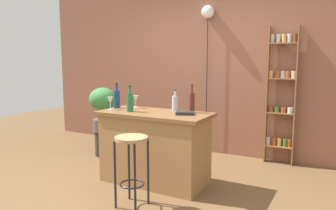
{
  "coord_description": "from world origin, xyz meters",
  "views": [
    {
      "loc": [
        2.0,
        -3.03,
        1.51
      ],
      "look_at": [
        0.05,
        0.55,
        0.94
      ],
      "focal_mm": 34.81,
      "sensor_mm": 36.0,
      "label": 1
    }
  ],
  "objects_px": {
    "potted_plant": "(103,106)",
    "spice_shelf": "(281,94)",
    "plant_stool": "(104,143)",
    "cookbook": "(185,113)",
    "wine_glass_left": "(110,101)",
    "wine_glass_center": "(136,99)",
    "bottle_vinegar": "(117,99)",
    "pendant_globe_light": "(208,15)",
    "bar_stool": "(132,155)",
    "bottle_sauce_amber": "(175,103)",
    "bottle_soda_blue": "(192,102)",
    "bottle_olive_oil": "(130,102)"
  },
  "relations": [
    {
      "from": "bottle_vinegar",
      "to": "spice_shelf",
      "type": "bearing_deg",
      "value": 38.58
    },
    {
      "from": "potted_plant",
      "to": "wine_glass_center",
      "type": "distance_m",
      "value": 0.99
    },
    {
      "from": "plant_stool",
      "to": "potted_plant",
      "type": "bearing_deg",
      "value": 90.0
    },
    {
      "from": "bottle_sauce_amber",
      "to": "pendant_globe_light",
      "type": "bearing_deg",
      "value": 94.29
    },
    {
      "from": "bottle_soda_blue",
      "to": "spice_shelf",
      "type": "bearing_deg",
      "value": 58.52
    },
    {
      "from": "bottle_sauce_amber",
      "to": "wine_glass_left",
      "type": "distance_m",
      "value": 0.82
    },
    {
      "from": "bottle_soda_blue",
      "to": "cookbook",
      "type": "xyz_separation_m",
      "value": [
        -0.01,
        -0.17,
        -0.11
      ]
    },
    {
      "from": "bar_stool",
      "to": "bottle_olive_oil",
      "type": "relative_size",
      "value": 2.32
    },
    {
      "from": "potted_plant",
      "to": "spice_shelf",
      "type": "bearing_deg",
      "value": 20.29
    },
    {
      "from": "plant_stool",
      "to": "potted_plant",
      "type": "relative_size",
      "value": 0.58
    },
    {
      "from": "bottle_soda_blue",
      "to": "pendant_globe_light",
      "type": "xyz_separation_m",
      "value": [
        -0.35,
        1.34,
        1.2
      ]
    },
    {
      "from": "bottle_soda_blue",
      "to": "cookbook",
      "type": "distance_m",
      "value": 0.2
    },
    {
      "from": "bar_stool",
      "to": "pendant_globe_light",
      "type": "relative_size",
      "value": 0.31
    },
    {
      "from": "bottle_vinegar",
      "to": "wine_glass_center",
      "type": "bearing_deg",
      "value": 32.36
    },
    {
      "from": "potted_plant",
      "to": "bottle_olive_oil",
      "type": "bearing_deg",
      "value": -34.74
    },
    {
      "from": "pendant_globe_light",
      "to": "bottle_soda_blue",
      "type": "bearing_deg",
      "value": -75.47
    },
    {
      "from": "bottle_soda_blue",
      "to": "wine_glass_center",
      "type": "bearing_deg",
      "value": -179.71
    },
    {
      "from": "wine_glass_center",
      "to": "pendant_globe_light",
      "type": "xyz_separation_m",
      "value": [
        0.46,
        1.35,
        1.21
      ]
    },
    {
      "from": "spice_shelf",
      "to": "pendant_globe_light",
      "type": "height_order",
      "value": "pendant_globe_light"
    },
    {
      "from": "bottle_olive_oil",
      "to": "pendant_globe_light",
      "type": "height_order",
      "value": "pendant_globe_light"
    },
    {
      "from": "wine_glass_left",
      "to": "wine_glass_center",
      "type": "relative_size",
      "value": 1.0
    },
    {
      "from": "cookbook",
      "to": "bottle_soda_blue",
      "type": "bearing_deg",
      "value": 62.56
    },
    {
      "from": "spice_shelf",
      "to": "plant_stool",
      "type": "height_order",
      "value": "spice_shelf"
    },
    {
      "from": "spice_shelf",
      "to": "plant_stool",
      "type": "distance_m",
      "value": 2.79
    },
    {
      "from": "potted_plant",
      "to": "bottle_soda_blue",
      "type": "distance_m",
      "value": 1.75
    },
    {
      "from": "bottle_sauce_amber",
      "to": "bottle_soda_blue",
      "type": "bearing_deg",
      "value": -11.14
    },
    {
      "from": "bottle_vinegar",
      "to": "wine_glass_left",
      "type": "bearing_deg",
      "value": -83.3
    },
    {
      "from": "pendant_globe_light",
      "to": "plant_stool",
      "type": "bearing_deg",
      "value": -144.88
    },
    {
      "from": "bottle_soda_blue",
      "to": "wine_glass_center",
      "type": "distance_m",
      "value": 0.81
    },
    {
      "from": "spice_shelf",
      "to": "bottle_soda_blue",
      "type": "distance_m",
      "value": 1.55
    },
    {
      "from": "bar_stool",
      "to": "potted_plant",
      "type": "relative_size",
      "value": 1.08
    },
    {
      "from": "bottle_olive_oil",
      "to": "pendant_globe_light",
      "type": "distance_m",
      "value": 2.06
    },
    {
      "from": "bottle_vinegar",
      "to": "pendant_globe_light",
      "type": "bearing_deg",
      "value": 65.64
    },
    {
      "from": "bottle_soda_blue",
      "to": "pendant_globe_light",
      "type": "height_order",
      "value": "pendant_globe_light"
    },
    {
      "from": "bottle_olive_oil",
      "to": "bottle_soda_blue",
      "type": "xyz_separation_m",
      "value": [
        0.69,
        0.3,
        0.01
      ]
    },
    {
      "from": "bottle_sauce_amber",
      "to": "cookbook",
      "type": "distance_m",
      "value": 0.34
    },
    {
      "from": "bottle_sauce_amber",
      "to": "bottle_soda_blue",
      "type": "xyz_separation_m",
      "value": [
        0.25,
        -0.05,
        0.03
      ]
    },
    {
      "from": "wine_glass_left",
      "to": "wine_glass_center",
      "type": "height_order",
      "value": "same"
    },
    {
      "from": "bottle_vinegar",
      "to": "cookbook",
      "type": "distance_m",
      "value": 1.01
    },
    {
      "from": "spice_shelf",
      "to": "bottle_sauce_amber",
      "type": "bearing_deg",
      "value": -129.82
    },
    {
      "from": "potted_plant",
      "to": "bottle_soda_blue",
      "type": "bearing_deg",
      "value": -13.1
    },
    {
      "from": "bottle_vinegar",
      "to": "wine_glass_left",
      "type": "distance_m",
      "value": 0.16
    },
    {
      "from": "plant_stool",
      "to": "cookbook",
      "type": "relative_size",
      "value": 1.88
    },
    {
      "from": "wine_glass_left",
      "to": "plant_stool",
      "type": "bearing_deg",
      "value": 135.24
    },
    {
      "from": "bar_stool",
      "to": "cookbook",
      "type": "relative_size",
      "value": 3.52
    },
    {
      "from": "bar_stool",
      "to": "bottle_sauce_amber",
      "type": "distance_m",
      "value": 1.03
    },
    {
      "from": "bottle_olive_oil",
      "to": "wine_glass_center",
      "type": "distance_m",
      "value": 0.32
    },
    {
      "from": "bar_stool",
      "to": "spice_shelf",
      "type": "xyz_separation_m",
      "value": [
        1.08,
        2.21,
        0.48
      ]
    },
    {
      "from": "bottle_olive_oil",
      "to": "cookbook",
      "type": "distance_m",
      "value": 0.7
    },
    {
      "from": "spice_shelf",
      "to": "cookbook",
      "type": "xyz_separation_m",
      "value": [
        -0.82,
        -1.49,
        -0.13
      ]
    }
  ]
}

